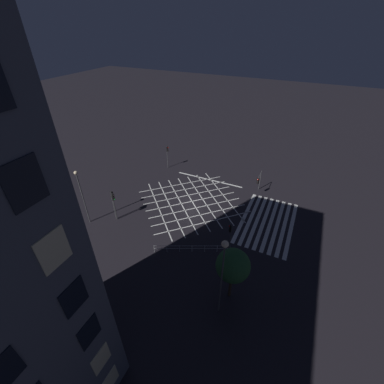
{
  "coord_description": "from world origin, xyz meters",
  "views": [
    {
      "loc": [
        -28.65,
        -13.46,
        23.32
      ],
      "look_at": [
        0.0,
        0.0,
        1.73
      ],
      "focal_mm": 24.0,
      "sensor_mm": 36.0,
      "label": 1
    }
  ],
  "objects_px": {
    "street_lamp_west": "(223,262)",
    "traffic_light_nw_main": "(113,200)",
    "traffic_light_ne_cross": "(168,153)",
    "street_lamp_east": "(80,189)",
    "traffic_light_nw_cross": "(114,202)",
    "street_tree_near": "(233,266)",
    "traffic_light_se_main": "(259,180)",
    "traffic_light_sw_cross": "(230,234)"
  },
  "relations": [
    {
      "from": "street_lamp_west",
      "to": "traffic_light_nw_main",
      "type": "bearing_deg",
      "value": 68.92
    },
    {
      "from": "traffic_light_ne_cross",
      "to": "street_lamp_east",
      "type": "xyz_separation_m",
      "value": [
        -18.04,
        2.17,
        2.38
      ]
    },
    {
      "from": "traffic_light_nw_cross",
      "to": "street_lamp_east",
      "type": "distance_m",
      "value": 4.43
    },
    {
      "from": "traffic_light_nw_main",
      "to": "street_tree_near",
      "type": "xyz_separation_m",
      "value": [
        -4.79,
        -18.08,
        1.22
      ]
    },
    {
      "from": "traffic_light_nw_main",
      "to": "street_lamp_east",
      "type": "height_order",
      "value": "street_lamp_east"
    },
    {
      "from": "traffic_light_ne_cross",
      "to": "street_lamp_west",
      "type": "distance_m",
      "value": 29.45
    },
    {
      "from": "traffic_light_nw_main",
      "to": "street_lamp_west",
      "type": "distance_m",
      "value": 19.29
    },
    {
      "from": "traffic_light_ne_cross",
      "to": "street_lamp_west",
      "type": "xyz_separation_m",
      "value": [
        -22.7,
        -18.37,
        3.83
      ]
    },
    {
      "from": "street_lamp_east",
      "to": "traffic_light_ne_cross",
      "type": "bearing_deg",
      "value": -6.87
    },
    {
      "from": "traffic_light_se_main",
      "to": "street_lamp_west",
      "type": "height_order",
      "value": "street_lamp_west"
    },
    {
      "from": "street_lamp_east",
      "to": "street_lamp_west",
      "type": "relative_size",
      "value": 0.87
    },
    {
      "from": "traffic_light_nw_main",
      "to": "street_lamp_west",
      "type": "xyz_separation_m",
      "value": [
        -6.81,
        -17.67,
        3.65
      ]
    },
    {
      "from": "traffic_light_ne_cross",
      "to": "traffic_light_sw_cross",
      "type": "bearing_deg",
      "value": -42.3
    },
    {
      "from": "traffic_light_nw_cross",
      "to": "traffic_light_se_main",
      "type": "distance_m",
      "value": 21.67
    },
    {
      "from": "street_tree_near",
      "to": "traffic_light_ne_cross",
      "type": "bearing_deg",
      "value": 42.24
    },
    {
      "from": "traffic_light_ne_cross",
      "to": "traffic_light_nw_main",
      "type": "distance_m",
      "value": 15.9
    },
    {
      "from": "traffic_light_ne_cross",
      "to": "traffic_light_se_main",
      "type": "height_order",
      "value": "traffic_light_ne_cross"
    },
    {
      "from": "traffic_light_ne_cross",
      "to": "street_tree_near",
      "type": "distance_m",
      "value": 27.97
    },
    {
      "from": "traffic_light_nw_main",
      "to": "traffic_light_se_main",
      "type": "height_order",
      "value": "traffic_light_nw_main"
    },
    {
      "from": "traffic_light_sw_cross",
      "to": "traffic_light_se_main",
      "type": "relative_size",
      "value": 1.28
    },
    {
      "from": "traffic_light_sw_cross",
      "to": "traffic_light_nw_cross",
      "type": "xyz_separation_m",
      "value": [
        -0.64,
        15.93,
        -0.08
      ]
    },
    {
      "from": "traffic_light_sw_cross",
      "to": "traffic_light_nw_main",
      "type": "height_order",
      "value": "traffic_light_nw_main"
    },
    {
      "from": "traffic_light_nw_cross",
      "to": "traffic_light_se_main",
      "type": "relative_size",
      "value": 1.25
    },
    {
      "from": "traffic_light_se_main",
      "to": "street_lamp_east",
      "type": "height_order",
      "value": "street_lamp_east"
    },
    {
      "from": "traffic_light_nw_cross",
      "to": "street_lamp_west",
      "type": "relative_size",
      "value": 0.47
    },
    {
      "from": "traffic_light_se_main",
      "to": "street_tree_near",
      "type": "distance_m",
      "value": 19.4
    },
    {
      "from": "traffic_light_se_main",
      "to": "street_lamp_east",
      "type": "xyz_separation_m",
      "value": [
        -16.59,
        19.18,
        2.9
      ]
    },
    {
      "from": "traffic_light_sw_cross",
      "to": "street_tree_near",
      "type": "distance_m",
      "value": 5.78
    },
    {
      "from": "street_tree_near",
      "to": "street_lamp_east",
      "type": "bearing_deg",
      "value": 82.83
    },
    {
      "from": "street_lamp_west",
      "to": "street_tree_near",
      "type": "height_order",
      "value": "street_lamp_west"
    },
    {
      "from": "traffic_light_nw_cross",
      "to": "street_tree_near",
      "type": "bearing_deg",
      "value": -14.67
    },
    {
      "from": "traffic_light_nw_cross",
      "to": "traffic_light_se_main",
      "type": "bearing_deg",
      "value": 42.24
    },
    {
      "from": "street_lamp_west",
      "to": "traffic_light_se_main",
      "type": "bearing_deg",
      "value": 3.67
    },
    {
      "from": "traffic_light_ne_cross",
      "to": "traffic_light_nw_cross",
      "type": "bearing_deg",
      "value": -86.54
    },
    {
      "from": "traffic_light_nw_main",
      "to": "traffic_light_nw_cross",
      "type": "bearing_deg",
      "value": -115.8
    },
    {
      "from": "traffic_light_nw_main",
      "to": "traffic_light_nw_cross",
      "type": "relative_size",
      "value": 1.06
    },
    {
      "from": "traffic_light_nw_main",
      "to": "street_lamp_east",
      "type": "xyz_separation_m",
      "value": [
        -2.16,
        2.87,
        2.2
      ]
    },
    {
      "from": "traffic_light_nw_main",
      "to": "street_tree_near",
      "type": "height_order",
      "value": "street_tree_near"
    },
    {
      "from": "street_lamp_west",
      "to": "street_tree_near",
      "type": "relative_size",
      "value": 1.52
    },
    {
      "from": "traffic_light_sw_cross",
      "to": "traffic_light_nw_cross",
      "type": "distance_m",
      "value": 15.94
    },
    {
      "from": "traffic_light_sw_cross",
      "to": "traffic_light_nw_main",
      "type": "distance_m",
      "value": 16.2
    },
    {
      "from": "traffic_light_nw_cross",
      "to": "traffic_light_se_main",
      "type": "xyz_separation_m",
      "value": [
        14.57,
        -16.04,
        -0.53
      ]
    }
  ]
}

